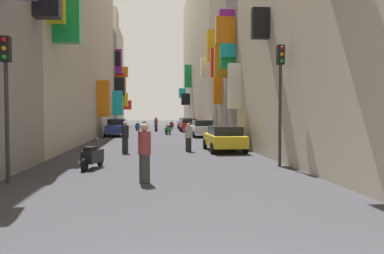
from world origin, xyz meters
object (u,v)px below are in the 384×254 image
Objects in this scene: parked_car_yellow at (224,138)px; scooter_red at (172,125)px; traffic_light_near_corner at (6,84)px; parked_car_blue at (117,127)px; pedestrian_mid_street at (156,124)px; traffic_light_far_corner at (280,85)px; scooter_silver at (145,125)px; parked_car_white at (202,128)px; parked_car_grey at (185,123)px; parked_car_red at (188,125)px; pedestrian_crossing at (145,153)px; pedestrian_near_right at (125,137)px; scooter_black at (92,156)px; scooter_green at (168,130)px; pedestrian_near_left at (188,137)px; scooter_blue at (138,127)px.

scooter_red is (-1.30, 29.71, -0.27)m from parked_car_yellow.
parked_car_blue is at bearing 87.13° from traffic_light_near_corner.
traffic_light_far_corner is at bearing -80.88° from pedestrian_mid_street.
parked_car_blue is 2.43× the size of scooter_silver.
parked_car_white reaches higher than parked_car_grey.
pedestrian_crossing is (-4.28, -30.37, 0.14)m from parked_car_red.
scooter_black is at bearing -98.99° from pedestrian_near_right.
scooter_green is (-2.50, -5.51, -0.29)m from parked_car_red.
pedestrian_near_left is (2.20, 8.95, -0.13)m from pedestrian_crossing.
traffic_light_near_corner is (-6.89, -38.20, 2.49)m from scooter_red.
scooter_black is 7.69m from traffic_light_far_corner.
scooter_silver is 1.13× the size of pedestrian_near_left.
scooter_blue is 6.84m from scooter_red.
parked_car_white is 0.96× the size of parked_car_red.
parked_car_blue is 0.98× the size of traffic_light_near_corner.
scooter_black is at bearing -91.06° from scooter_blue.
pedestrian_crossing is at bearing -82.79° from parked_car_blue.
traffic_light_near_corner is at bearing -133.97° from parked_car_yellow.
parked_car_white is 13.97m from pedestrian_near_right.
parked_car_red is 6.06m from parked_car_grey.
pedestrian_mid_street is at bearing 98.91° from parked_car_yellow.
scooter_green is 1.09× the size of pedestrian_mid_street.
scooter_red is 7.94m from pedestrian_mid_street.
scooter_black is at bearing -110.04° from parked_car_white.
pedestrian_mid_street is at bearing 171.25° from parked_car_red.
scooter_blue is at bearing -95.89° from scooter_silver.
traffic_light_far_corner is (7.19, -0.20, 2.72)m from scooter_black.
parked_car_white reaches higher than scooter_green.
pedestrian_near_right is (-4.01, -30.15, 0.36)m from scooter_red.
scooter_silver is at bearing 117.84° from parked_car_red.
parked_car_white is 0.92× the size of parked_car_grey.
parked_car_grey is at bearing 76.68° from traffic_light_near_corner.
scooter_black is at bearing -97.79° from scooter_red.
scooter_red is 35.84m from traffic_light_far_corner.
pedestrian_mid_street reaches higher than scooter_silver.
pedestrian_mid_street is (-3.89, 9.79, 0.05)m from parked_car_white.
pedestrian_near_left is at bearing 76.21° from pedestrian_crossing.
parked_car_red is 0.95× the size of traffic_light_near_corner.
traffic_light_near_corner is at bearing -103.32° from parked_car_grey.
scooter_black is 3.72m from pedestrian_crossing.
traffic_light_near_corner reaches higher than pedestrian_near_right.
scooter_silver is (-2.54, 15.05, -0.00)m from scooter_green.
pedestrian_near_right reaches higher than parked_car_white.
pedestrian_crossing reaches higher than pedestrian_near_right.
traffic_light_near_corner is 9.58m from traffic_light_far_corner.
pedestrian_crossing is (2.91, -22.96, 0.10)m from parked_car_blue.
scooter_green is 1.16× the size of pedestrian_near_left.
scooter_green is at bearing 126.88° from parked_car_white.
parked_car_white is 0.92× the size of traffic_light_near_corner.
parked_car_blue is 7.70m from parked_car_white.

